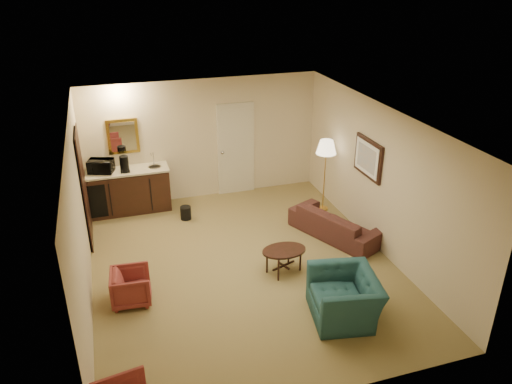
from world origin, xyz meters
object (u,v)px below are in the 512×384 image
rose_chair_near (131,285)px  coffee_table (284,260)px  waste_bin (186,213)px  microwave (101,165)px  teal_armchair (345,290)px  coffee_maker (124,164)px  wetbar_cabinet (130,190)px  floor_lamp (325,175)px  sofa (336,219)px

rose_chair_near → coffee_table: size_ratio=0.80×
waste_bin → microwave: 1.93m
teal_armchair → coffee_maker: bearing=-137.5°
wetbar_cabinet → floor_lamp: (3.85, -1.14, 0.31)m
sofa → floor_lamp: 1.21m
waste_bin → teal_armchair: bearing=-65.9°
sofa → floor_lamp: size_ratio=1.19×
sofa → waste_bin: 3.01m
sofa → coffee_maker: 4.30m
sofa → waste_bin: bearing=34.5°
teal_armchair → waste_bin: (-1.66, 3.72, -0.32)m
coffee_table → microwave: microwave is taller
rose_chair_near → waste_bin: rose_chair_near is taller
coffee_table → wetbar_cabinet: bearing=126.1°
teal_armchair → waste_bin: teal_armchair is taller
floor_lamp → waste_bin: (-2.83, 0.42, -0.63)m
sofa → teal_armchair: (-0.92, -2.18, 0.10)m
coffee_table → sofa: bearing=31.5°
wetbar_cabinet → rose_chair_near: size_ratio=2.77×
waste_bin → coffee_maker: size_ratio=0.82×
teal_armchair → rose_chair_near: 3.20m
microwave → coffee_table: bearing=-29.4°
sofa → coffee_table: bearing=96.7°
waste_bin → coffee_maker: (-1.06, 0.63, 0.95)m
rose_chair_near → waste_bin: size_ratio=2.18×
wetbar_cabinet → microwave: size_ratio=3.42×
wetbar_cabinet → rose_chair_near: wetbar_cabinet is taller
coffee_table → coffee_maker: size_ratio=2.25×
wetbar_cabinet → coffee_maker: coffee_maker is taller
wetbar_cabinet → microwave: bearing=178.0°
microwave → floor_lamp: bearing=4.1°
wetbar_cabinet → microwave: 0.80m
coffee_table → teal_armchair: bearing=-72.4°
teal_armchair → floor_lamp: 3.51m
microwave → rose_chair_near: bearing=-66.5°
teal_armchair → sofa: bearing=167.5°
floor_lamp → microwave: floor_lamp is taller
coffee_table → rose_chair_near: bearing=-178.5°
wetbar_cabinet → rose_chair_near: bearing=-94.5°
waste_bin → microwave: size_ratio=0.57×
wetbar_cabinet → floor_lamp: floor_lamp is taller
wetbar_cabinet → coffee_maker: size_ratio=4.96×
wetbar_cabinet → coffee_table: bearing=-53.9°
floor_lamp → teal_armchair: bearing=-109.6°
rose_chair_near → coffee_maker: (0.20, 3.06, 0.79)m
sofa → microwave: (-4.10, 2.27, 0.73)m
rose_chair_near → microwave: bearing=9.1°
sofa → rose_chair_near: size_ratio=3.08×
wetbar_cabinet → teal_armchair: 5.18m
teal_armchair → waste_bin: bearing=-145.5°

